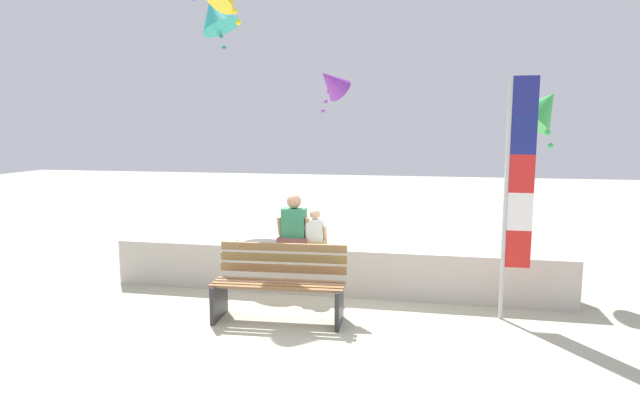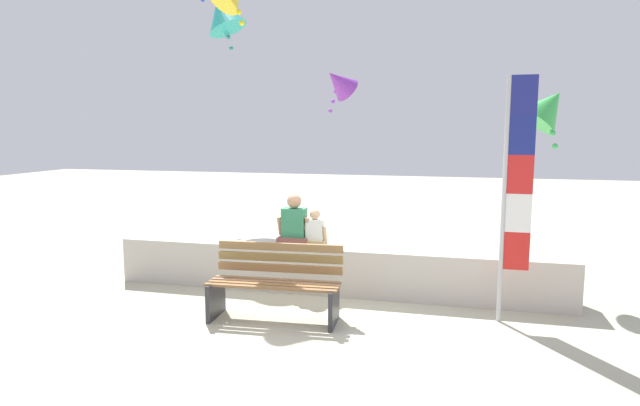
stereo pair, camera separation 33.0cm
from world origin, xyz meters
name	(u,v)px [view 1 (the left image)]	position (x,y,z in m)	size (l,w,h in m)	color
ground_plane	(322,311)	(0.00, 0.00, 0.00)	(40.00, 40.00, 0.00)	#B2AF95
seawall_ledge	(335,268)	(0.00, 0.92, 0.32)	(6.33, 0.62, 0.65)	beige
park_bench	(279,285)	(-0.45, -0.35, 0.41)	(1.61, 0.70, 0.88)	brown
person_adult	(294,225)	(-0.58, 0.87, 0.93)	(0.47, 0.35, 0.72)	brown
person_child	(315,231)	(-0.27, 0.87, 0.85)	(0.34, 0.25, 0.52)	tan
flag_banner	(515,185)	(2.26, 0.20, 1.62)	(0.33, 0.05, 2.87)	#B7B7BC
kite_green	(543,108)	(2.85, 2.00, 2.57)	(0.93, 0.79, 0.97)	green
kite_teal	(215,14)	(-2.52, 2.96, 4.29)	(0.92, 0.78, 0.97)	teal
kite_purple	(331,82)	(-0.61, 3.98, 3.16)	(0.89, 0.89, 0.95)	purple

